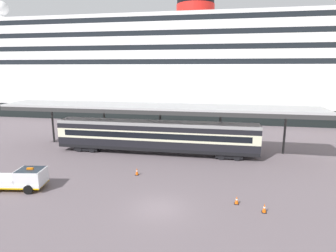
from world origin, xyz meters
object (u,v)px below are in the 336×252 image
Objects in this scene: cruise_ship at (161,71)px; train_carriage at (156,136)px; service_truck at (21,179)px; traffic_cone_mid at (264,208)px; traffic_cone_far at (137,171)px; traffic_cone_near at (237,200)px.

cruise_ship is 37.71m from train_carriage.
service_truck reaches higher than traffic_cone_mid.
train_carriage is 15.79m from service_truck.
train_carriage reaches higher than traffic_cone_mid.
traffic_cone_mid is 0.92× the size of traffic_cone_far.
train_carriage is at bearing 52.79° from service_truck.
cruise_ship is at bearing 100.76° from train_carriage.
service_truck is at bearing -93.08° from cruise_ship.
traffic_cone_mid is at bearing -1.32° from service_truck.
cruise_ship is at bearing 98.59° from traffic_cone_far.
cruise_ship reaches higher than service_truck.
traffic_cone_near is (9.32, -12.00, -1.98)m from train_carriage.
cruise_ship is at bearing 110.25° from traffic_cone_mid.
service_truck is 20.82m from traffic_cone_mid.
traffic_cone_near is at bearing 152.84° from traffic_cone_mid.
traffic_cone_far is at bearing 28.70° from service_truck.
train_carriage is 34.98× the size of traffic_cone_mid.
train_carriage reaches higher than service_truck.
traffic_cone_near is 0.87× the size of traffic_cone_far.
cruise_ship is at bearing 108.56° from traffic_cone_near.
cruise_ship is 51.83m from traffic_cone_near.
service_truck is 18.85m from traffic_cone_near.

